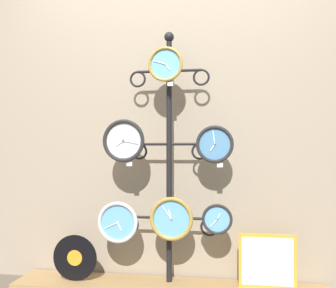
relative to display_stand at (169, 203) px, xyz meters
The scene contains 13 objects.
shop_wall 0.80m from the display_stand, 90.00° to the left, with size 4.40×0.04×2.80m.
display_stand is the anchor object (origin of this frame).
clock_top_center 0.99m from the display_stand, 95.22° to the right, with size 0.25×0.04×0.25m.
clock_middle_left 0.56m from the display_stand, 159.59° to the right, with size 0.30×0.04×0.30m.
clock_middle_right 0.54m from the display_stand, 13.01° to the right, with size 0.26×0.04×0.26m.
clock_bottom_left 0.39m from the display_stand, 165.00° to the right, with size 0.29×0.04×0.29m.
clock_bottom_center 0.14m from the display_stand, 72.30° to the right, with size 0.30×0.04×0.30m.
clock_bottom_right 0.37m from the display_stand, 14.72° to the right, with size 0.21×0.04×0.21m.
vinyl_record 0.79m from the display_stand, behind, with size 0.33×0.01×0.33m.
picture_frame 0.78m from the display_stand, ahead, with size 0.39×0.02×0.37m.
price_tag_upper 0.85m from the display_stand, 76.41° to the right, with size 0.04×0.00×0.03m.
price_tag_mid 0.41m from the display_stand, 156.62° to the right, with size 0.04×0.00×0.03m.
price_tag_lower 0.47m from the display_stand, 12.02° to the right, with size 0.04×0.00×0.03m.
Camera 1 is at (0.45, -2.38, 0.99)m, focal length 42.00 mm.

